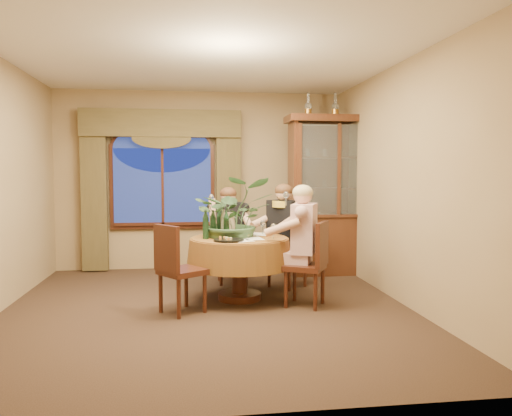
{
  "coord_description": "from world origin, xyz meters",
  "views": [
    {
      "loc": [
        -0.21,
        -5.51,
        1.52
      ],
      "look_at": [
        0.6,
        0.37,
        1.1
      ],
      "focal_mm": 35.0,
      "sensor_mm": 36.0,
      "label": 1
    }
  ],
  "objects": [
    {
      "name": "wine_bottle_1",
      "position": [
        0.08,
        0.39,
        0.92
      ],
      "size": [
        0.07,
        0.07,
        0.33
      ],
      "primitive_type": "cylinder",
      "color": "black",
      "rests_on": "dining_table"
    },
    {
      "name": "person_back",
      "position": [
        0.33,
        1.24,
        0.67
      ],
      "size": [
        0.51,
        0.47,
        1.33
      ],
      "primitive_type": null,
      "rotation": [
        0.0,
        0.0,
        -3.07
      ],
      "color": "black",
      "rests_on": "floor"
    },
    {
      "name": "tasting_paper_1",
      "position": [
        0.69,
        0.61,
        0.75
      ],
      "size": [
        0.28,
        0.34,
        0.0
      ],
      "primitive_type": "cube",
      "rotation": [
        0.0,
        0.0,
        -0.24
      ],
      "color": "white",
      "rests_on": "dining_table"
    },
    {
      "name": "arched_transom",
      "position": [
        -0.6,
        2.43,
        2.08
      ],
      "size": [
        1.6,
        0.06,
        0.44
      ],
      "primitive_type": null,
      "color": "navy",
      "rests_on": "wall_back"
    },
    {
      "name": "wine_bottle_5",
      "position": [
        0.21,
        0.44,
        0.92
      ],
      "size": [
        0.07,
        0.07,
        0.33
      ],
      "primitive_type": "cylinder",
      "color": "tan",
      "rests_on": "dining_table"
    },
    {
      "name": "chair_back",
      "position": [
        0.39,
        1.28,
        0.48
      ],
      "size": [
        0.42,
        0.42,
        0.96
      ],
      "primitive_type": "cube",
      "rotation": [
        0.0,
        0.0,
        -3.14
      ],
      "color": "black",
      "rests_on": "floor"
    },
    {
      "name": "ceiling",
      "position": [
        0.0,
        0.0,
        2.8
      ],
      "size": [
        5.0,
        5.0,
        0.0
      ],
      "primitive_type": "plane",
      "rotation": [
        3.14,
        0.0,
        0.0
      ],
      "color": "white",
      "rests_on": "wall_back"
    },
    {
      "name": "wine_glass_person_back",
      "position": [
        0.37,
        0.79,
        0.84
      ],
      "size": [
        0.07,
        0.07,
        0.18
      ],
      "primitive_type": null,
      "color": "silver",
      "rests_on": "dining_table"
    },
    {
      "name": "person_scarf",
      "position": [
        1.05,
        0.91,
        0.69
      ],
      "size": [
        0.66,
        0.67,
        1.38
      ],
      "primitive_type": null,
      "rotation": [
        0.0,
        0.0,
        -4.03
      ],
      "color": "black",
      "rests_on": "floor"
    },
    {
      "name": "drapery_left",
      "position": [
        -1.63,
        2.38,
        1.18
      ],
      "size": [
        0.38,
        0.14,
        2.32
      ],
      "primitive_type": "cube",
      "color": "#493F22",
      "rests_on": "floor"
    },
    {
      "name": "centerpiece_plant",
      "position": [
        0.34,
        0.48,
        1.36
      ],
      "size": [
        0.94,
        1.04,
        0.81
      ],
      "primitive_type": "imported",
      "color": "#365734",
      "rests_on": "dining_table"
    },
    {
      "name": "window",
      "position": [
        -0.6,
        2.43,
        1.3
      ],
      "size": [
        1.62,
        0.1,
        1.32
      ],
      "primitive_type": null,
      "color": "navy",
      "rests_on": "wall_back"
    },
    {
      "name": "tasting_paper_0",
      "position": [
        0.54,
        0.22,
        0.75
      ],
      "size": [
        0.24,
        0.32,
        0.0
      ],
      "primitive_type": "cube",
      "rotation": [
        0.0,
        0.0,
        0.11
      ],
      "color": "white",
      "rests_on": "dining_table"
    },
    {
      "name": "wine_bottle_3",
      "position": [
        -0.01,
        0.3,
        0.92
      ],
      "size": [
        0.07,
        0.07,
        0.33
      ],
      "primitive_type": "cylinder",
      "color": "black",
      "rests_on": "dining_table"
    },
    {
      "name": "oil_lamp_center",
      "position": [
        1.97,
        1.75,
        2.53
      ],
      "size": [
        0.11,
        0.11,
        0.34
      ],
      "primitive_type": null,
      "color": "#A5722D",
      "rests_on": "china_cabinet"
    },
    {
      "name": "wine_bottle_4",
      "position": [
        0.24,
        0.3,
        0.92
      ],
      "size": [
        0.07,
        0.07,
        0.33
      ],
      "primitive_type": "cylinder",
      "color": "black",
      "rests_on": "dining_table"
    },
    {
      "name": "oil_lamp_right",
      "position": [
        2.38,
        1.75,
        2.53
      ],
      "size": [
        0.11,
        0.11,
        0.34
      ],
      "primitive_type": null,
      "color": "#A5722D",
      "rests_on": "china_cabinet"
    },
    {
      "name": "drapery_right",
      "position": [
        0.43,
        2.38,
        1.18
      ],
      "size": [
        0.38,
        0.14,
        2.32
      ],
      "primitive_type": "cube",
      "color": "#493F22",
      "rests_on": "floor"
    },
    {
      "name": "oil_lamp_left",
      "position": [
        1.56,
        1.75,
        2.53
      ],
      "size": [
        0.11,
        0.11,
        0.34
      ],
      "primitive_type": null,
      "color": "#A5722D",
      "rests_on": "china_cabinet"
    },
    {
      "name": "swag_valance",
      "position": [
        -0.6,
        2.35,
        2.28
      ],
      "size": [
        2.45,
        0.16,
        0.42
      ],
      "primitive_type": null,
      "color": "#493F22",
      "rests_on": "wall_back"
    },
    {
      "name": "chair_right",
      "position": [
        1.1,
        -0.02,
        0.48
      ],
      "size": [
        0.57,
        0.57,
        0.96
      ],
      "primitive_type": "cube",
      "rotation": [
        0.0,
        0.0,
        1.07
      ],
      "color": "black",
      "rests_on": "floor"
    },
    {
      "name": "dining_table",
      "position": [
        0.4,
        0.37,
        0.38
      ],
      "size": [
        1.4,
        1.4,
        0.75
      ],
      "primitive_type": "cylinder",
      "rotation": [
        0.0,
        0.0,
        -0.12
      ],
      "color": "#943816",
      "rests_on": "floor"
    },
    {
      "name": "wall_back",
      "position": [
        0.0,
        2.5,
        1.4
      ],
      "size": [
        4.5,
        0.0,
        4.5
      ],
      "primitive_type": "plane",
      "rotation": [
        1.57,
        0.0,
        0.0
      ],
      "color": "#92764E",
      "rests_on": "ground"
    },
    {
      "name": "chair_front_left",
      "position": [
        -0.27,
        -0.11,
        0.48
      ],
      "size": [
        0.59,
        0.59,
        0.96
      ],
      "primitive_type": "cube",
      "rotation": [
        0.0,
        0.0,
        -0.95
      ],
      "color": "black",
      "rests_on": "floor"
    },
    {
      "name": "stoneware_vase",
      "position": [
        0.29,
        0.5,
        0.89
      ],
      "size": [
        0.15,
        0.15,
        0.29
      ],
      "primitive_type": null,
      "color": "tan",
      "rests_on": "dining_table"
    },
    {
      "name": "china_cabinet",
      "position": [
        1.97,
        1.75,
        1.18
      ],
      "size": [
        1.46,
        0.57,
        2.36
      ],
      "primitive_type": "cube",
      "color": "#3B1B0E",
      "rests_on": "floor"
    },
    {
      "name": "wine_bottle_2",
      "position": [
        0.17,
        0.55,
        0.92
      ],
      "size": [
        0.07,
        0.07,
        0.33
      ],
      "primitive_type": "cylinder",
      "color": "black",
      "rests_on": "dining_table"
    },
    {
      "name": "tasting_paper_2",
      "position": [
        0.38,
        0.08,
        0.75
      ],
      "size": [
        0.3,
        0.35,
        0.0
      ],
      "primitive_type": "cube",
      "rotation": [
        0.0,
        0.0,
        0.36
      ],
      "color": "white",
      "rests_on": "dining_table"
    },
    {
      "name": "person_pink",
      "position": [
        1.12,
        0.08,
        0.69
      ],
      "size": [
        0.61,
        0.63,
        1.39
      ],
      "primitive_type": null,
      "rotation": [
        0.0,
        0.0,
        1.19
      ],
      "color": "#CA9F9F",
      "rests_on": "floor"
    },
    {
      "name": "floor",
      "position": [
        0.0,
        0.0,
        0.0
      ],
      "size": [
        5.0,
        5.0,
        0.0
      ],
      "primitive_type": "plane",
      "color": "black",
      "rests_on": "ground"
    },
    {
      "name": "wall_right",
      "position": [
        2.25,
        0.0,
        1.4
      ],
      "size": [
        0.0,
        5.0,
        5.0
      ],
      "primitive_type": "plane",
      "rotation": [
        1.57,
        0.0,
        -1.57
      ],
      "color": "#92764E",
      "rests_on": "ground"
    },
    {
      "name": "cheese_platter",
      "position": [
        0.24,
        0.06,
        0.76
      ],
      "size": [
        0.35,
        0.35,
        0.02
      ],
      "primitive_type": "cylinder",
      "color": "black",
      "rests_on": "dining_table"
    },
    {
      "name": "chair_back_right",
      "position": [
        1.09,
        0.94,
        0.48
      ],
      "size": [
        0.59,
        0.59,
        0.96
      ],
      "primitive_type": "cube",
      "rotation": [
        0.0,
        0.0,
        -4.03
      ],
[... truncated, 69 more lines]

